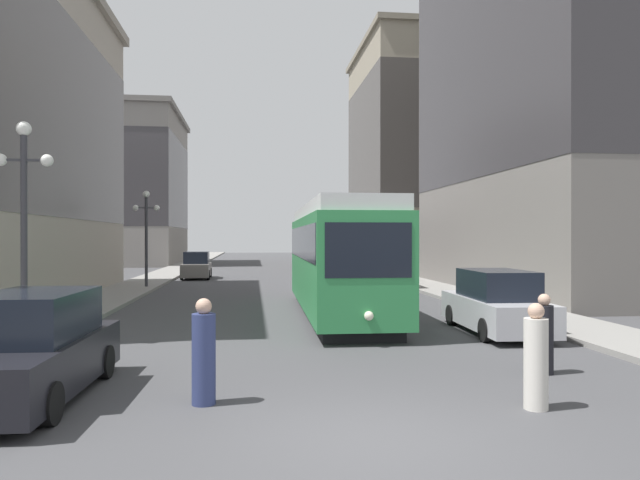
{
  "coord_description": "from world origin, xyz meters",
  "views": [
    {
      "loc": [
        -1.63,
        -7.7,
        2.75
      ],
      "look_at": [
        0.41,
        9.73,
        2.69
      ],
      "focal_mm": 32.53,
      "sensor_mm": 36.0,
      "label": 1
    }
  ],
  "objects": [
    {
      "name": "streetcar",
      "position": [
        1.36,
        12.56,
        2.1
      ],
      "size": [
        2.82,
        12.2,
        3.89
      ],
      "rotation": [
        0.0,
        0.0,
        -0.02
      ],
      "color": "black",
      "rests_on": "ground"
    },
    {
      "name": "pedestrian_crossing_far",
      "position": [
        -2.43,
        2.01,
        0.82
      ],
      "size": [
        0.39,
        0.39,
        1.75
      ],
      "rotation": [
        0.0,
        0.0,
        3.07
      ],
      "color": "navy",
      "rests_on": "ground"
    },
    {
      "name": "sidewalk_left",
      "position": [
        -8.01,
        40.0,
        0.07
      ],
      "size": [
        2.66,
        120.0,
        0.15
      ],
      "primitive_type": "cube",
      "color": "gray",
      "rests_on": "ground"
    },
    {
      "name": "pedestrian_crossing_near",
      "position": [
        2.9,
        1.12,
        0.79
      ],
      "size": [
        0.38,
        0.38,
        1.7
      ],
      "rotation": [
        0.0,
        0.0,
        5.04
      ],
      "color": "beige",
      "rests_on": "ground"
    },
    {
      "name": "building_left_midblock",
      "position": [
        -15.16,
        54.98,
        8.12
      ],
      "size": [
        12.25,
        16.42,
        15.82
      ],
      "color": "gray",
      "rests_on": "ground"
    },
    {
      "name": "building_right_midblock",
      "position": [
        17.24,
        20.36,
        11.99
      ],
      "size": [
        16.4,
        18.95,
        23.3
      ],
      "color": "slate",
      "rests_on": "ground"
    },
    {
      "name": "building_right_corner",
      "position": [
        16.9,
        49.47,
        11.37
      ],
      "size": [
        15.73,
        17.09,
        22.11
      ],
      "color": "gray",
      "rests_on": "ground"
    },
    {
      "name": "pedestrian_on_sidewalk",
      "position": [
        4.23,
        3.39,
        0.75
      ],
      "size": [
        0.36,
        0.36,
        1.62
      ],
      "rotation": [
        0.0,
        0.0,
        4.54
      ],
      "color": "black",
      "rests_on": "ground"
    },
    {
      "name": "parked_car_left_near",
      "position": [
        -5.37,
        32.08,
        0.84
      ],
      "size": [
        1.97,
        4.32,
        1.82
      ],
      "rotation": [
        0.0,
        0.0,
        0.02
      ],
      "color": "black",
      "rests_on": "ground"
    },
    {
      "name": "ground_plane",
      "position": [
        0.0,
        0.0,
        0.0
      ],
      "size": [
        200.0,
        200.0,
        0.0
      ],
      "primitive_type": "plane",
      "color": "#424244"
    },
    {
      "name": "lamp_post_left_far",
      "position": [
        -7.27,
        24.16,
        3.54
      ],
      "size": [
        1.41,
        0.36,
        5.12
      ],
      "color": "#333338",
      "rests_on": "sidewalk_left"
    },
    {
      "name": "parked_car_right_far",
      "position": [
        5.37,
        8.34,
        0.84
      ],
      "size": [
        2.05,
        4.9,
        1.82
      ],
      "rotation": [
        0.0,
        0.0,
        3.1
      ],
      "color": "black",
      "rests_on": "ground"
    },
    {
      "name": "transit_bus",
      "position": [
        4.63,
        26.68,
        1.95
      ],
      "size": [
        2.98,
        11.59,
        3.45
      ],
      "rotation": [
        0.0,
        0.0,
        -0.04
      ],
      "color": "black",
      "rests_on": "ground"
    },
    {
      "name": "sidewalk_right",
      "position": [
        8.01,
        40.0,
        0.07
      ],
      "size": [
        2.66,
        120.0,
        0.15
      ],
      "primitive_type": "cube",
      "color": "gray",
      "rests_on": "ground"
    },
    {
      "name": "lamp_post_left_near",
      "position": [
        -7.27,
        7.45,
        3.76
      ],
      "size": [
        1.41,
        0.36,
        5.5
      ],
      "color": "#333338",
      "rests_on": "sidewalk_left"
    },
    {
      "name": "parked_car_left_mid",
      "position": [
        -5.37,
        2.67,
        0.84
      ],
      "size": [
        1.99,
        4.69,
        1.82
      ],
      "rotation": [
        0.0,
        0.0,
        -0.03
      ],
      "color": "black",
      "rests_on": "ground"
    }
  ]
}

